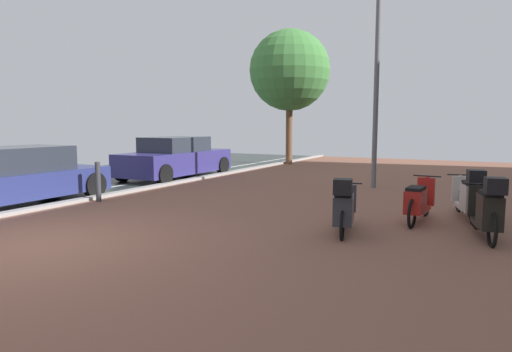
# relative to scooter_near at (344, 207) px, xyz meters

# --- Properties ---
(ground) EXTENTS (21.00, 40.00, 0.13)m
(ground) POSITION_rel_scooter_near_xyz_m (-2.54, -2.97, -0.47)
(ground) COLOR #2F3734
(scooter_near) EXTENTS (0.72, 1.82, 0.99)m
(scooter_near) POSITION_rel_scooter_near_xyz_m (0.00, 0.00, 0.00)
(scooter_near) COLOR black
(scooter_near) RESTS_ON ground
(scooter_mid) EXTENTS (0.52, 1.79, 0.84)m
(scooter_mid) POSITION_rel_scooter_near_xyz_m (0.97, 1.44, -0.06)
(scooter_mid) COLOR black
(scooter_mid) RESTS_ON ground
(scooter_far) EXTENTS (0.67, 1.75, 1.06)m
(scooter_far) POSITION_rel_scooter_near_xyz_m (2.11, 0.61, 0.03)
(scooter_far) COLOR black
(scooter_far) RESTS_ON ground
(scooter_extra) EXTENTS (0.75, 1.80, 1.03)m
(scooter_extra) POSITION_rel_scooter_near_xyz_m (1.79, 2.11, 0.02)
(scooter_extra) COLOR black
(scooter_extra) RESTS_ON ground
(parked_car_near) EXTENTS (1.85, 4.44, 1.30)m
(parked_car_near) POSITION_rel_scooter_near_xyz_m (-7.40, -0.92, 0.19)
(parked_car_near) COLOR navy
(parked_car_near) RESTS_ON ground
(parked_car_far) EXTENTS (1.86, 4.35, 1.37)m
(parked_car_far) POSITION_rel_scooter_near_xyz_m (-7.36, 5.09, 0.20)
(parked_car_far) COLOR navy
(parked_car_far) RESTS_ON ground
(lamp_post) EXTENTS (0.20, 0.52, 6.45)m
(lamp_post) POSITION_rel_scooter_near_xyz_m (-0.83, 5.73, 3.11)
(lamp_post) COLOR slate
(lamp_post) RESTS_ON ground
(street_tree) EXTENTS (3.59, 3.59, 5.97)m
(street_tree) POSITION_rel_scooter_near_xyz_m (-6.05, 11.73, 3.72)
(street_tree) COLOR brown
(street_tree) RESTS_ON ground
(bollard_far) EXTENTS (0.12, 0.12, 0.93)m
(bollard_far) POSITION_rel_scooter_near_xyz_m (-6.02, 0.39, 0.02)
(bollard_far) COLOR #38383D
(bollard_far) RESTS_ON ground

